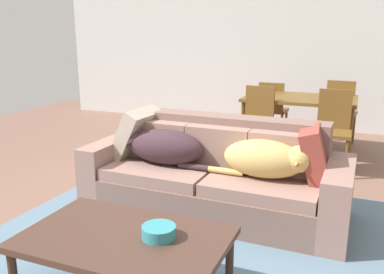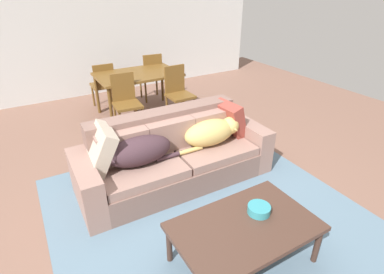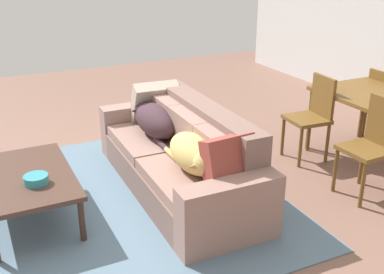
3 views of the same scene
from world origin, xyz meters
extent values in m
plane|color=brown|center=(0.00, 0.00, 0.00)|extent=(10.00, 10.00, 0.00)
cube|color=silver|center=(0.00, 4.00, 1.35)|extent=(8.00, 0.12, 2.70)
cube|color=slate|center=(0.19, -0.34, 0.01)|extent=(3.05, 2.94, 0.01)
cube|color=#775A51|center=(0.19, 0.28, 0.15)|extent=(1.86, 0.88, 0.30)
cube|color=#916E63|center=(-0.28, 0.29, 0.35)|extent=(0.91, 0.83, 0.10)
cube|color=#916E63|center=(0.65, 0.27, 0.35)|extent=(0.91, 0.83, 0.10)
cube|color=#775A51|center=(0.19, 0.58, 0.61)|extent=(1.85, 0.27, 0.41)
cube|color=#916E63|center=(-0.38, 0.40, 0.57)|extent=(0.57, 0.17, 0.34)
cube|color=#916E63|center=(0.19, 0.39, 0.57)|extent=(0.57, 0.17, 0.34)
cube|color=#916E63|center=(0.76, 0.38, 0.57)|extent=(0.57, 0.17, 0.34)
cube|color=#916E63|center=(-0.84, 0.30, 0.28)|extent=(0.22, 0.85, 0.56)
cube|color=#916E63|center=(1.21, 0.26, 0.28)|extent=(0.22, 0.85, 0.56)
ellipsoid|color=#3C272E|center=(-0.26, 0.26, 0.56)|extent=(0.73, 0.35, 0.31)
sphere|color=#3C272E|center=(-0.56, 0.25, 0.59)|extent=(0.19, 0.19, 0.19)
cone|color=#2D1D23|center=(-0.57, 0.16, 0.58)|extent=(0.09, 0.10, 0.08)
cylinder|color=#3C272E|center=(0.07, 0.19, 0.43)|extent=(0.33, 0.06, 0.05)
ellipsoid|color=tan|center=(0.63, 0.24, 0.56)|extent=(0.66, 0.34, 0.31)
sphere|color=tan|center=(0.91, 0.22, 0.59)|extent=(0.21, 0.21, 0.21)
cone|color=olive|center=(0.91, 0.12, 0.58)|extent=(0.10, 0.12, 0.10)
cylinder|color=tan|center=(0.33, 0.18, 0.43)|extent=(0.30, 0.05, 0.05)
cube|color=#B6A693|center=(-0.63, 0.40, 0.62)|extent=(0.37, 0.50, 0.49)
cube|color=brown|center=(1.01, 0.37, 0.60)|extent=(0.30, 0.45, 0.46)
cube|color=#462E24|center=(0.12, -1.06, 0.39)|extent=(1.17, 0.74, 0.04)
cylinder|color=#3B271F|center=(-0.42, -0.74, 0.19)|extent=(0.05, 0.05, 0.37)
cylinder|color=#3B271F|center=(0.66, -0.74, 0.19)|extent=(0.05, 0.05, 0.37)
cylinder|color=teal|center=(0.31, -1.00, 0.45)|extent=(0.20, 0.20, 0.07)
cube|color=brown|center=(0.60, 2.45, 0.72)|extent=(1.38, 0.90, 0.04)
cylinder|color=brown|center=(-0.04, 2.05, 0.35)|extent=(0.05, 0.05, 0.70)
cylinder|color=brown|center=(1.24, 2.05, 0.35)|extent=(0.05, 0.05, 0.70)
cylinder|color=brown|center=(-0.04, 2.85, 0.35)|extent=(0.05, 0.05, 0.70)
cylinder|color=brown|center=(1.24, 2.85, 0.35)|extent=(0.05, 0.05, 0.70)
cube|color=brown|center=(0.17, 1.83, 0.46)|extent=(0.43, 0.43, 0.04)
cube|color=brown|center=(0.18, 2.01, 0.70)|extent=(0.36, 0.06, 0.44)
cylinder|color=brown|center=(-0.02, 1.67, 0.22)|extent=(0.04, 0.04, 0.44)
cylinder|color=brown|center=(0.32, 1.64, 0.22)|extent=(0.04, 0.04, 0.44)
cylinder|color=brown|center=(0.01, 2.01, 0.22)|extent=(0.04, 0.04, 0.44)
cylinder|color=brown|center=(0.35, 1.98, 0.22)|extent=(0.04, 0.04, 0.44)
cube|color=brown|center=(1.06, 1.78, 0.46)|extent=(0.41, 0.41, 0.04)
cube|color=brown|center=(1.05, 1.96, 0.70)|extent=(0.36, 0.04, 0.45)
cylinder|color=brown|center=(0.89, 1.60, 0.22)|extent=(0.04, 0.04, 0.44)
cylinder|color=brown|center=(1.23, 1.61, 0.22)|extent=(0.04, 0.04, 0.44)
cylinder|color=brown|center=(0.88, 1.94, 0.22)|extent=(0.04, 0.04, 0.44)
cylinder|color=brown|center=(1.22, 1.95, 0.22)|extent=(0.04, 0.04, 0.44)
cube|color=brown|center=(0.14, 3.07, 0.43)|extent=(0.41, 0.41, 0.04)
cube|color=brown|center=(0.14, 2.89, 0.65)|extent=(0.36, 0.04, 0.40)
cylinder|color=brown|center=(0.31, 3.24, 0.20)|extent=(0.04, 0.04, 0.41)
cylinder|color=brown|center=(-0.03, 3.25, 0.20)|extent=(0.04, 0.04, 0.41)
cylinder|color=brown|center=(0.31, 2.90, 0.20)|extent=(0.04, 0.04, 0.41)
cylinder|color=brown|center=(-0.03, 2.91, 0.20)|extent=(0.04, 0.04, 0.41)
cube|color=brown|center=(1.08, 3.05, 0.46)|extent=(0.44, 0.44, 0.04)
cube|color=brown|center=(1.07, 2.87, 0.70)|extent=(0.36, 0.07, 0.45)
cylinder|color=brown|center=(1.27, 3.20, 0.22)|extent=(0.04, 0.04, 0.44)
cylinder|color=brown|center=(0.93, 3.23, 0.22)|extent=(0.04, 0.04, 0.44)
cylinder|color=brown|center=(1.24, 2.86, 0.22)|extent=(0.04, 0.04, 0.44)
cylinder|color=brown|center=(0.90, 2.89, 0.22)|extent=(0.04, 0.04, 0.44)
camera|label=1|loc=(1.28, -2.87, 1.54)|focal=38.13mm
camera|label=2|loc=(-1.20, -2.46, 2.20)|focal=28.70mm
camera|label=3|loc=(3.83, -1.35, 2.16)|focal=43.61mm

